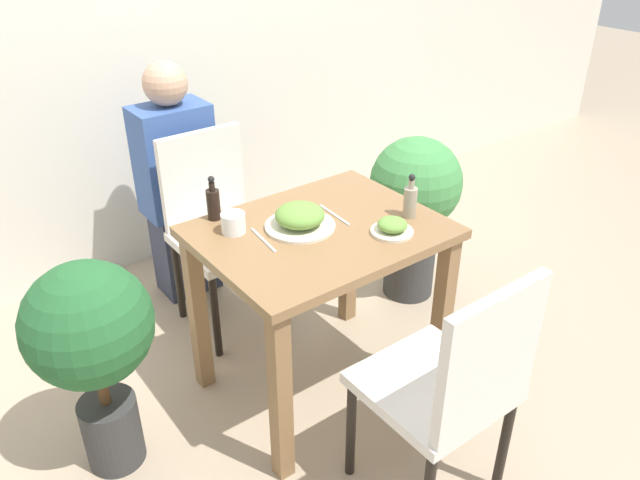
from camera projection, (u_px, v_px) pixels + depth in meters
The scene contains 15 objects.
ground_plane at pixel (320, 382), 2.63m from camera, with size 16.00×16.00×0.00m, color tan.
wall_back at pixel (142, 12), 2.97m from camera, with size 8.00×0.05×2.60m.
dining_table at pixel (320, 260), 2.33m from camera, with size 0.87×0.68×0.74m.
chair_near at pixel (453, 383), 1.89m from camera, with size 0.42×0.42×0.90m.
chair_far at pixel (218, 221), 2.81m from camera, with size 0.42×0.42×0.90m.
food_plate at pixel (300, 218), 2.25m from camera, with size 0.26×0.26×0.09m.
side_plate at pixel (392, 227), 2.22m from camera, with size 0.15×0.15×0.06m.
drink_cup at pixel (233, 223), 2.22m from camera, with size 0.09×0.09×0.07m.
sauce_bottle at pixel (410, 200), 2.31m from camera, with size 0.05×0.05×0.17m.
condiment_bottle at pixel (213, 203), 2.30m from camera, with size 0.05×0.05×0.17m.
fork_utensil at pixel (263, 240), 2.19m from camera, with size 0.03×0.19×0.00m.
spoon_utensil at pixel (334, 215), 2.35m from camera, with size 0.02×0.19×0.00m.
potted_plant_left at pixel (91, 340), 2.02m from camera, with size 0.42×0.42×0.82m.
potted_plant_right at pixel (415, 198), 2.97m from camera, with size 0.44×0.44×0.83m.
person_figure at pixel (178, 185), 2.97m from camera, with size 0.34×0.22×1.17m.
Camera 1 is at (-1.20, -1.59, 1.82)m, focal length 35.00 mm.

